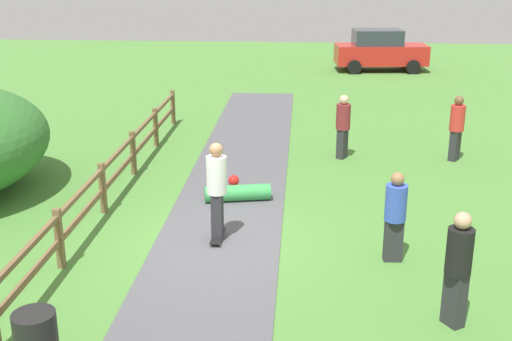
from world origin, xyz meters
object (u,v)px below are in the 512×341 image
bystander_red (457,125)px  skater_fallen (237,192)px  bystander_blue (395,213)px  parked_car_red (380,50)px  skater_riding (217,186)px  bystander_maroon (343,124)px  bystander_black (458,264)px

bystander_red → skater_fallen: bearing=-148.1°
skater_fallen → bystander_red: (5.47, 3.40, 0.76)m
skater_fallen → bystander_blue: bystander_blue is taller
skater_fallen → parked_car_red: size_ratio=0.35×
parked_car_red → bystander_red: bearing=-88.0°
skater_riding → bystander_maroon: 6.16m
bystander_black → parked_car_red: bearing=86.7°
bystander_black → bystander_red: 8.50m
bystander_red → bystander_blue: bearing=-111.1°
skater_fallen → bystander_red: bearing=31.9°
parked_car_red → bystander_maroon: bearing=-99.9°
skater_riding → skater_fallen: skater_riding is taller
bystander_black → skater_riding: bearing=144.5°
bystander_maroon → parked_car_red: parked_car_red is taller
bystander_maroon → parked_car_red: size_ratio=0.40×
bystander_maroon → parked_car_red: (2.48, 14.12, 0.01)m
bystander_black → parked_car_red: (1.28, 22.42, -0.03)m
bystander_blue → skater_riding: bearing=168.8°
skater_fallen → bystander_maroon: (2.49, 3.38, 0.75)m
skater_riding → parked_car_red: bearing=75.4°
bystander_red → bystander_blue: 6.65m
skater_riding → skater_fallen: 2.35m
bystander_black → bystander_maroon: 8.39m
bystander_red → bystander_blue: (-2.39, -6.20, -0.05)m
bystander_black → skater_fallen: bearing=126.9°
bystander_maroon → bystander_red: (2.97, 0.01, 0.01)m
bystander_black → parked_car_red: size_ratio=0.41×
skater_riding → bystander_black: bearing=-35.5°
parked_car_red → skater_fallen: bearing=-105.8°
skater_riding → parked_car_red: size_ratio=0.44×
bystander_blue → parked_car_red: size_ratio=0.39×
bystander_maroon → bystander_blue: (0.58, -6.19, -0.04)m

